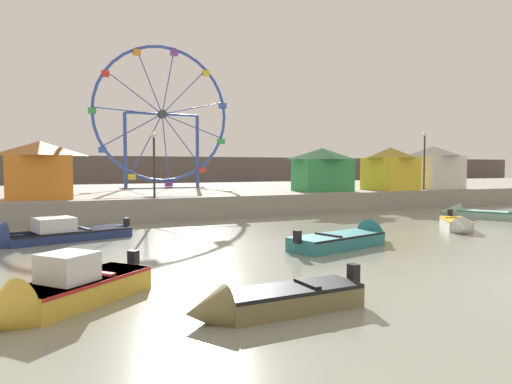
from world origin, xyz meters
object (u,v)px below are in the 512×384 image
motorboat_teal_painted (353,238)px  carnival_booth_green_kiosk (322,169)px  motorboat_navy_blue (38,236)px  promenade_lamp_far (424,153)px  motorboat_seafoam (481,214)px  carnival_booth_orange_canopy (41,169)px  carnival_booth_yellow_awning (390,168)px  motorboat_pale_grey (458,225)px  motorboat_mustard_yellow (59,292)px  promenade_lamp_near (154,155)px  carnival_booth_white_ticket (433,166)px  ferris_wheel_blue_frame (162,117)px  motorboat_olive_wood (268,301)px

motorboat_teal_painted → carnival_booth_green_kiosk: 15.50m
motorboat_navy_blue → promenade_lamp_far: 26.93m
motorboat_seafoam → carnival_booth_orange_canopy: 25.22m
carnival_booth_yellow_awning → carnival_booth_green_kiosk: carnival_booth_yellow_awning is taller
motorboat_pale_grey → promenade_lamp_far: (8.04, 10.15, 3.80)m
motorboat_mustard_yellow → motorboat_teal_painted: bearing=161.0°
motorboat_pale_grey → promenade_lamp_near: (-12.13, 9.88, 3.42)m
motorboat_navy_blue → carnival_booth_green_kiosk: (18.37, 7.61, 2.59)m
carnival_booth_green_kiosk → carnival_booth_white_ticket: bearing=4.0°
motorboat_pale_grey → ferris_wheel_blue_frame: ferris_wheel_blue_frame is taller
motorboat_navy_blue → motorboat_mustard_yellow: bearing=77.4°
motorboat_navy_blue → carnival_booth_orange_canopy: (0.21, 7.72, 2.64)m
motorboat_pale_grey → carnival_booth_orange_canopy: 21.75m
carnival_booth_green_kiosk → motorboat_teal_painted: bearing=-114.4°
motorboat_navy_blue → carnival_booth_yellow_awning: (23.86, 6.83, 2.66)m
carnival_booth_yellow_awning → promenade_lamp_far: (2.19, -1.17, 1.13)m
motorboat_mustard_yellow → motorboat_navy_blue: 9.62m
motorboat_seafoam → motorboat_teal_painted: size_ratio=1.07×
motorboat_teal_painted → ferris_wheel_blue_frame: 24.02m
motorboat_teal_painted → promenade_lamp_far: bearing=22.9°
carnival_booth_orange_canopy → carnival_booth_green_kiosk: bearing=2.6°
motorboat_mustard_yellow → carnival_booth_green_kiosk: size_ratio=0.93×
motorboat_pale_grey → motorboat_navy_blue: bearing=-65.6°
motorboat_seafoam → ferris_wheel_blue_frame: bearing=10.9°
motorboat_pale_grey → motorboat_teal_painted: (-7.06, -1.27, 0.01)m
motorboat_olive_wood → motorboat_seafoam: bearing=-153.0°
motorboat_mustard_yellow → motorboat_navy_blue: size_ratio=0.63×
motorboat_navy_blue → ferris_wheel_blue_frame: (9.28, 17.22, 6.78)m
motorboat_seafoam → promenade_lamp_near: 19.26m
motorboat_olive_wood → ferris_wheel_blue_frame: 30.22m
motorboat_mustard_yellow → carnival_booth_yellow_awning: size_ratio=1.07×
carnival_booth_green_kiosk → promenade_lamp_far: 8.02m
motorboat_mustard_yellow → promenade_lamp_near: size_ratio=1.09×
carnival_booth_orange_canopy → promenade_lamp_far: (25.85, -2.05, 1.15)m
motorboat_navy_blue → ferris_wheel_blue_frame: size_ratio=0.55×
motorboat_mustard_yellow → promenade_lamp_far: promenade_lamp_far is taller
promenade_lamp_near → motorboat_seafoam: bearing=-20.6°
carnival_booth_orange_canopy → motorboat_pale_grey: bearing=-31.5°
motorboat_teal_painted → promenade_lamp_near: bearing=100.2°
motorboat_seafoam → ferris_wheel_blue_frame: size_ratio=0.49×
motorboat_seafoam → carnival_booth_yellow_awning: size_ratio=1.53×
motorboat_pale_grey → motorboat_teal_painted: bearing=-41.4°
carnival_booth_orange_canopy → carnival_booth_yellow_awning: bearing=0.8°
motorboat_olive_wood → carnival_booth_yellow_awning: (19.59, 18.64, 2.67)m
carnival_booth_yellow_awning → carnival_booth_orange_canopy: bearing=174.1°
motorboat_mustard_yellow → motorboat_olive_wood: size_ratio=0.97×
motorboat_olive_wood → carnival_booth_yellow_awning: size_ratio=1.11×
motorboat_pale_grey → motorboat_seafoam: size_ratio=0.62×
motorboat_navy_blue → motorboat_teal_painted: (10.96, -5.76, -0.00)m
motorboat_teal_painted → carnival_booth_orange_canopy: size_ratio=1.40×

